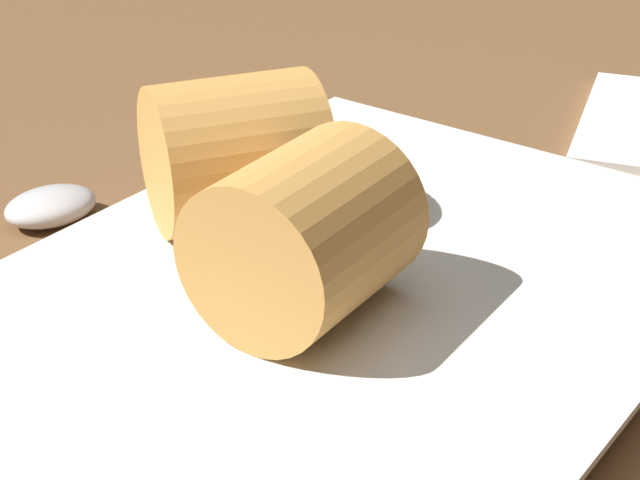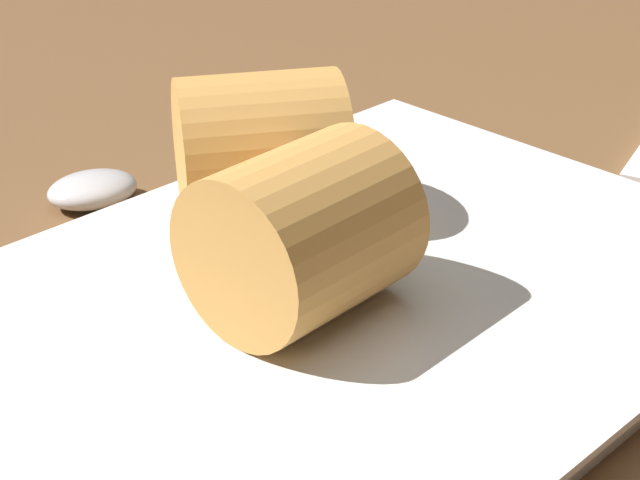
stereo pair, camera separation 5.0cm
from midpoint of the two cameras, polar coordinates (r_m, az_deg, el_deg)
The scene contains 5 objects.
table_surface at distance 41.18cm, azimuth 0.09°, elevation -4.94°, with size 180.00×140.00×2.00cm.
serving_plate at distance 38.75cm, azimuth -3.70°, elevation -4.25°, with size 33.86×23.15×1.50cm.
roll_front_left at distance 36.51cm, azimuth -4.34°, elevation 0.38°, with size 7.68×6.32×6.05cm.
roll_front_right at distance 42.64cm, azimuth -7.68°, elevation 4.48°, with size 8.74×8.60×6.05cm.
spoon at distance 48.34cm, azimuth -18.92°, elevation 1.00°, with size 19.77×7.41×1.42cm.
Camera 1 is at (29.35, 18.57, 23.57)cm, focal length 60.00 mm.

